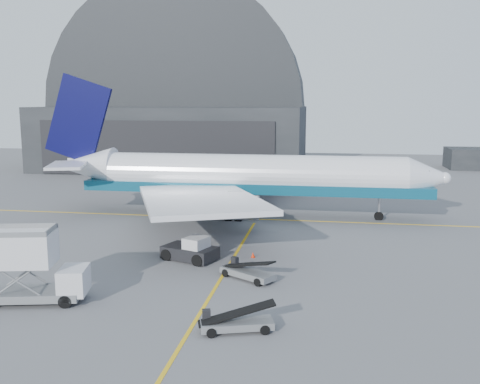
% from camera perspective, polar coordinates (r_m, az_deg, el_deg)
% --- Properties ---
extents(ground, '(200.00, 200.00, 0.00)m').
position_cam_1_polar(ground, '(40.86, -1.87, -8.94)').
color(ground, '#565659').
rests_on(ground, ground).
extents(taxi_lines, '(80.00, 42.12, 0.02)m').
position_cam_1_polar(taxi_lines, '(52.84, 0.77, -4.61)').
color(taxi_lines, gold).
rests_on(taxi_lines, ground).
extents(hangar, '(50.00, 28.30, 28.00)m').
position_cam_1_polar(hangar, '(107.14, -6.83, 7.71)').
color(hangar, black).
rests_on(hangar, ground).
extents(airliner, '(46.71, 45.29, 16.39)m').
position_cam_1_polar(airliner, '(61.12, -0.27, 1.71)').
color(airliner, white).
rests_on(airliner, ground).
extents(catering_truck, '(7.21, 3.92, 4.70)m').
position_cam_1_polar(catering_truck, '(37.61, -21.59, -7.48)').
color(catering_truck, slate).
rests_on(catering_truck, ground).
extents(pushback_tug, '(5.03, 3.91, 2.06)m').
position_cam_1_polar(pushback_tug, '(44.78, -5.22, -6.26)').
color(pushback_tug, black).
rests_on(pushback_tug, ground).
extents(belt_loader_a, '(4.51, 2.56, 1.69)m').
position_cam_1_polar(belt_loader_a, '(31.46, -0.45, -13.75)').
color(belt_loader_a, slate).
rests_on(belt_loader_a, ground).
extents(belt_loader_b, '(4.44, 3.57, 1.76)m').
position_cam_1_polar(belt_loader_b, '(40.04, 0.76, -8.51)').
color(belt_loader_b, slate).
rests_on(belt_loader_b, ground).
extents(traffic_cone, '(0.33, 0.33, 0.48)m').
position_cam_1_polar(traffic_cone, '(45.42, 1.39, -6.72)').
color(traffic_cone, red).
rests_on(traffic_cone, ground).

